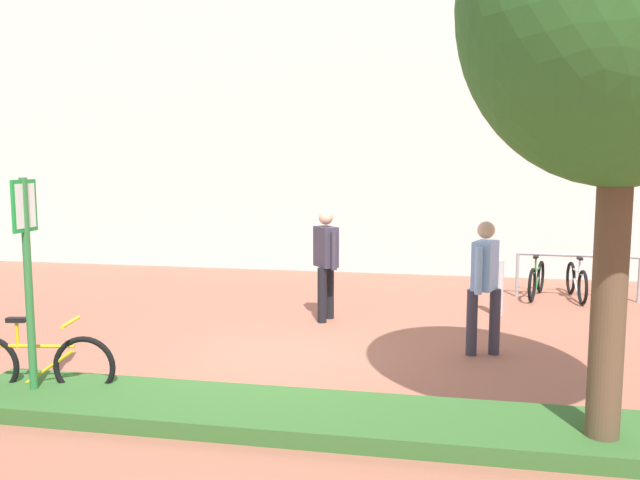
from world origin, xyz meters
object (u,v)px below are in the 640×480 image
(bollard_steel, at_px, (498,288))
(person_shirt_blue, at_px, (485,279))
(person_suited_dark, at_px, (326,258))
(parking_sign_post, at_px, (27,257))
(bike_rack_cluster, at_px, (577,280))
(bike_at_sign, at_px, (36,365))
(tree_sidewalk, at_px, (625,6))

(bollard_steel, height_order, person_shirt_blue, person_shirt_blue)
(person_suited_dark, bearing_deg, bollard_steel, 17.55)
(person_suited_dark, bearing_deg, parking_sign_post, -119.68)
(bike_rack_cluster, relative_size, person_shirt_blue, 1.22)
(bike_rack_cluster, bearing_deg, bollard_steel, -133.48)
(bollard_steel, bearing_deg, person_shirt_blue, -98.92)
(bike_at_sign, xyz_separation_m, bike_rack_cluster, (6.51, 6.25, -0.00))
(tree_sidewalk, distance_m, bike_at_sign, 6.46)
(tree_sidewalk, xyz_separation_m, person_shirt_blue, (-0.84, 2.76, -2.70))
(parking_sign_post, bearing_deg, bollard_steel, 44.51)
(parking_sign_post, height_order, bike_at_sign, parking_sign_post)
(tree_sidewalk, height_order, person_suited_dark, tree_sidewalk)
(tree_sidewalk, relative_size, parking_sign_post, 2.23)
(bike_at_sign, bearing_deg, bike_rack_cluster, 43.82)
(parking_sign_post, relative_size, person_suited_dark, 1.34)
(bollard_steel, relative_size, person_suited_dark, 0.52)
(person_shirt_blue, bearing_deg, bike_at_sign, -152.32)
(bike_at_sign, bearing_deg, tree_sidewalk, -3.09)
(tree_sidewalk, xyz_separation_m, person_suited_dark, (-3.15, 4.15, -2.70))
(bike_at_sign, xyz_separation_m, bollard_steel, (5.04, 4.69, 0.10))
(person_suited_dark, bearing_deg, bike_at_sign, -121.70)
(person_shirt_blue, bearing_deg, person_suited_dark, 148.86)
(parking_sign_post, distance_m, person_shirt_blue, 5.33)
(bike_rack_cluster, bearing_deg, tree_sidewalk, -98.56)
(person_suited_dark, bearing_deg, tree_sidewalk, -52.82)
(parking_sign_post, bearing_deg, person_shirt_blue, 29.78)
(person_shirt_blue, bearing_deg, bike_rack_cluster, 64.27)
(tree_sidewalk, xyz_separation_m, bollard_steel, (-0.49, 4.99, -3.23))
(bollard_steel, relative_size, person_shirt_blue, 0.52)
(bike_rack_cluster, xyz_separation_m, bollard_steel, (-1.48, -1.56, 0.10))
(bike_at_sign, relative_size, person_shirt_blue, 0.97)
(tree_sidewalk, distance_m, parking_sign_post, 5.86)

